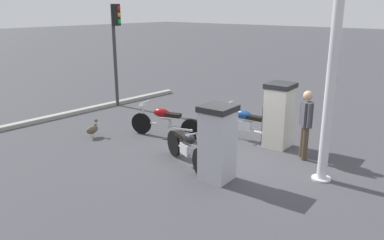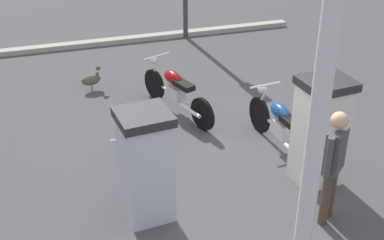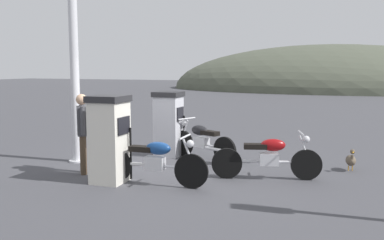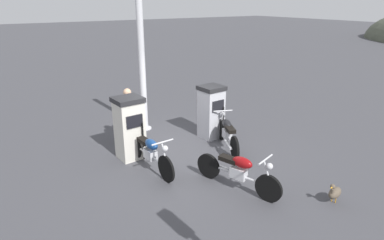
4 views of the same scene
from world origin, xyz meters
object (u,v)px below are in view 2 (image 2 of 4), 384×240
at_px(fuel_pump_near, 320,131).
at_px(motorcycle_near_pump, 282,126).
at_px(motorcycle_far_pump, 139,150).
at_px(motorcycle_extra, 176,90).
at_px(canopy_support_pole, 316,138).
at_px(fuel_pump_far, 146,165).
at_px(wandering_duck, 91,79).
at_px(attendant_person, 333,161).

height_order(fuel_pump_near, motorcycle_near_pump, fuel_pump_near).
bearing_deg(motorcycle_far_pump, motorcycle_extra, -32.42).
relative_size(motorcycle_extra, canopy_support_pole, 0.52).
height_order(fuel_pump_far, wandering_duck, fuel_pump_far).
relative_size(motorcycle_extra, attendant_person, 1.25).
bearing_deg(motorcycle_near_pump, attendant_person, 173.00).
distance_m(wandering_duck, canopy_support_pole, 6.30).
distance_m(motorcycle_near_pump, motorcycle_extra, 2.22).
bearing_deg(motorcycle_far_pump, fuel_pump_near, -110.37).
bearing_deg(fuel_pump_near, canopy_support_pole, 144.47).
height_order(motorcycle_near_pump, wandering_duck, motorcycle_near_pump).
xyz_separation_m(fuel_pump_near, motorcycle_far_pump, (0.92, 2.48, -0.37)).
xyz_separation_m(motorcycle_far_pump, wandering_duck, (3.30, 0.17, -0.23)).
bearing_deg(attendant_person, motorcycle_extra, 15.22).
bearing_deg(fuel_pump_near, motorcycle_far_pump, 69.63).
height_order(motorcycle_near_pump, canopy_support_pole, canopy_support_pole).
relative_size(motorcycle_far_pump, canopy_support_pole, 0.47).
height_order(motorcycle_extra, wandering_duck, motorcycle_extra).
height_order(motorcycle_far_pump, canopy_support_pole, canopy_support_pole).
relative_size(fuel_pump_far, attendant_person, 0.97).
bearing_deg(motorcycle_extra, motorcycle_near_pump, -147.34).
bearing_deg(canopy_support_pole, motorcycle_near_pump, -22.71).
bearing_deg(attendant_person, canopy_support_pole, 133.33).
height_order(fuel_pump_far, motorcycle_near_pump, fuel_pump_far).
bearing_deg(motorcycle_extra, fuel_pump_far, 155.16).
bearing_deg(motorcycle_far_pump, motorcycle_near_pump, -91.30).
distance_m(motorcycle_extra, attendant_person, 3.78).
distance_m(attendant_person, wandering_duck, 5.64).
bearing_deg(wandering_duck, attendant_person, -155.69).
bearing_deg(wandering_duck, motorcycle_far_pump, -177.11).
distance_m(fuel_pump_far, attendant_person, 2.42).
bearing_deg(attendant_person, motorcycle_near_pump, -7.00).
distance_m(motorcycle_near_pump, wandering_duck, 4.20).
relative_size(motorcycle_far_pump, motorcycle_extra, 0.90).
height_order(motorcycle_far_pump, wandering_duck, motorcycle_far_pump).
xyz_separation_m(fuel_pump_near, canopy_support_pole, (-1.68, 1.20, 1.06)).
distance_m(fuel_pump_near, wandering_duck, 5.02).
height_order(motorcycle_near_pump, attendant_person, attendant_person).
distance_m(fuel_pump_far, wandering_duck, 4.26).
bearing_deg(canopy_support_pole, fuel_pump_far, 39.68).
relative_size(attendant_person, canopy_support_pole, 0.41).
relative_size(fuel_pump_near, motorcycle_far_pump, 0.90).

